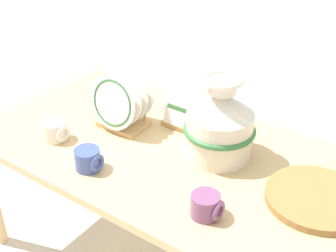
{
  "coord_description": "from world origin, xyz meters",
  "views": [
    {
      "loc": [
        0.9,
        -1.28,
        1.67
      ],
      "look_at": [
        0.0,
        0.0,
        0.73
      ],
      "focal_mm": 50.0,
      "sensor_mm": 36.0,
      "label": 1
    }
  ],
  "objects": [
    {
      "name": "mug_plum_glaze",
      "position": [
        0.33,
        -0.25,
        0.66
      ],
      "size": [
        0.11,
        0.1,
        0.08
      ],
      "color": "#7A4770",
      "rests_on": "display_table"
    },
    {
      "name": "display_table",
      "position": [
        0.0,
        0.0,
        0.56
      ],
      "size": [
        1.56,
        0.85,
        0.62
      ],
      "color": "tan",
      "rests_on": "ground_plane"
    },
    {
      "name": "dish_rack_round_plates",
      "position": [
        -0.26,
        0.03,
        0.72
      ],
      "size": [
        0.23,
        0.18,
        0.26
      ],
      "color": "tan",
      "rests_on": "display_table"
    },
    {
      "name": "mug_cobalt_glaze",
      "position": [
        -0.17,
        -0.28,
        0.66
      ],
      "size": [
        0.11,
        0.1,
        0.08
      ],
      "color": "#42569E",
      "rests_on": "display_table"
    },
    {
      "name": "mug_cream_glaze",
      "position": [
        -0.42,
        -0.2,
        0.66
      ],
      "size": [
        0.11,
        0.1,
        0.08
      ],
      "color": "silver",
      "rests_on": "display_table"
    },
    {
      "name": "dish_rack_square_plates",
      "position": [
        -0.04,
        0.21,
        0.68
      ],
      "size": [
        0.2,
        0.16,
        0.18
      ],
      "color": "tan",
      "rests_on": "display_table"
    },
    {
      "name": "wicker_charger_stack",
      "position": [
        0.6,
        0.03,
        0.63
      ],
      "size": [
        0.35,
        0.35,
        0.03
      ],
      "color": "olive",
      "rests_on": "display_table"
    },
    {
      "name": "ceramic_vase",
      "position": [
        0.18,
        0.08,
        0.76
      ],
      "size": [
        0.28,
        0.28,
        0.34
      ],
      "color": "silver",
      "rests_on": "display_table"
    }
  ]
}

